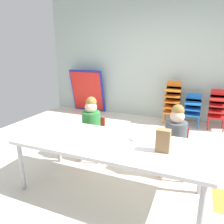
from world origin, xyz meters
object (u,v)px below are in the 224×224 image
object	(u,v)px
craft_table	(110,145)
folded_activity_table	(87,91)
kid_chair_blue_stack	(193,108)
paper_bag_brown	(163,140)
seated_child_middle_seat	(176,134)
kid_chair_red_stack	(218,107)
paper_plate_near_edge	(134,140)
donut_powdered_on_plate	(134,138)
kid_chair_orange_stack	(172,100)
seated_child_near_camera	(92,122)
paper_plate_center_table	(118,147)

from	to	relation	value
craft_table	folded_activity_table	xyz separation A→B (m)	(-1.87, 2.88, -0.03)
craft_table	kid_chair_blue_stack	distance (m)	2.81
kid_chair_blue_stack	paper_bag_brown	size ratio (longest dim) A/B	3.09
seated_child_middle_seat	folded_activity_table	size ratio (longest dim) A/B	0.84
craft_table	paper_bag_brown	distance (m)	0.57
kid_chair_red_stack	paper_plate_near_edge	distance (m)	2.76
kid_chair_blue_stack	donut_powdered_on_plate	xyz separation A→B (m)	(-0.49, -2.58, 0.24)
seated_child_middle_seat	kid_chair_orange_stack	distance (m)	2.10
craft_table	kid_chair_orange_stack	distance (m)	2.73
kid_chair_orange_stack	craft_table	bearing A→B (deg)	-96.33
paper_bag_brown	donut_powdered_on_plate	xyz separation A→B (m)	(-0.32, 0.14, -0.09)
seated_child_middle_seat	kid_chair_orange_stack	bearing A→B (deg)	98.38
craft_table	kid_chair_red_stack	xyz separation A→B (m)	(1.19, 2.71, -0.11)
seated_child_middle_seat	donut_powdered_on_plate	xyz separation A→B (m)	(-0.38, -0.51, 0.08)
seated_child_middle_seat	paper_bag_brown	xyz separation A→B (m)	(-0.06, -0.65, 0.16)
seated_child_near_camera	kid_chair_blue_stack	distance (m)	2.44
seated_child_middle_seat	kid_chair_red_stack	size ratio (longest dim) A/B	1.15
kid_chair_blue_stack	paper_plate_center_table	xyz separation A→B (m)	(-0.60, -2.81, 0.22)
folded_activity_table	paper_plate_center_table	size ratio (longest dim) A/B	6.04
seated_child_near_camera	donut_powdered_on_plate	bearing A→B (deg)	-32.89
seated_child_near_camera	kid_chair_blue_stack	size ratio (longest dim) A/B	1.35
seated_child_near_camera	kid_chair_orange_stack	xyz separation A→B (m)	(0.86, 2.08, -0.04)
seated_child_middle_seat	paper_bag_brown	distance (m)	0.67
craft_table	kid_chair_red_stack	size ratio (longest dim) A/B	2.53
kid_chair_red_stack	folded_activity_table	distance (m)	3.06
kid_chair_red_stack	paper_bag_brown	distance (m)	2.81
craft_table	seated_child_near_camera	bearing A→B (deg)	131.31
craft_table	paper_bag_brown	xyz separation A→B (m)	(0.55, -0.01, 0.16)
craft_table	donut_powdered_on_plate	world-z (taller)	donut_powdered_on_plate
folded_activity_table	donut_powdered_on_plate	size ratio (longest dim) A/B	10.60
kid_chair_blue_stack	paper_plate_near_edge	world-z (taller)	kid_chair_blue_stack
kid_chair_blue_stack	kid_chair_orange_stack	bearing A→B (deg)	179.89
paper_plate_center_table	donut_powdered_on_plate	world-z (taller)	donut_powdered_on_plate
craft_table	paper_plate_near_edge	distance (m)	0.26
seated_child_middle_seat	kid_chair_blue_stack	xyz separation A→B (m)	(0.12, 2.08, -0.16)
seated_child_near_camera	kid_chair_red_stack	world-z (taller)	seated_child_near_camera
folded_activity_table	paper_plate_center_table	xyz separation A→B (m)	(1.99, -2.97, 0.08)
paper_bag_brown	paper_plate_near_edge	distance (m)	0.37
seated_child_near_camera	donut_powdered_on_plate	world-z (taller)	seated_child_near_camera
craft_table	kid_chair_blue_stack	bearing A→B (deg)	75.08
kid_chair_red_stack	paper_plate_center_table	xyz separation A→B (m)	(-1.06, -2.81, 0.16)
craft_table	donut_powdered_on_plate	bearing A→B (deg)	28.98
kid_chair_blue_stack	folded_activity_table	world-z (taller)	folded_activity_table
kid_chair_blue_stack	paper_plate_near_edge	size ratio (longest dim) A/B	3.78
craft_table	seated_child_near_camera	xyz separation A→B (m)	(-0.56, 0.63, -0.01)
seated_child_middle_seat	paper_plate_near_edge	bearing A→B (deg)	-126.81
kid_chair_orange_stack	paper_plate_near_edge	distance (m)	2.59
kid_chair_orange_stack	paper_plate_center_table	bearing A→B (deg)	-93.62
seated_child_near_camera	seated_child_middle_seat	xyz separation A→B (m)	(1.16, -0.00, 0.00)
kid_chair_orange_stack	kid_chair_blue_stack	distance (m)	0.44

